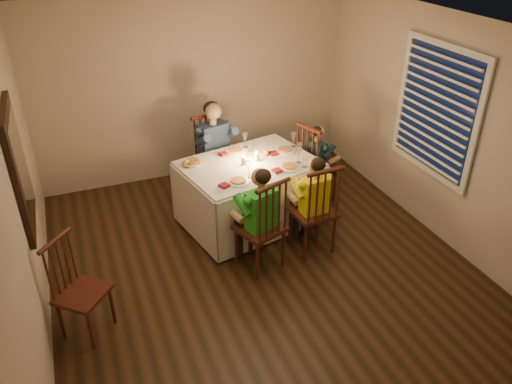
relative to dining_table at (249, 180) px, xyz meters
name	(u,v)px	position (x,y,z in m)	size (l,w,h in m)	color
ground	(260,264)	(-0.21, -0.88, -0.60)	(5.00, 5.00, 0.00)	black
wall_left	(20,204)	(-2.46, -0.88, 0.70)	(0.02, 5.00, 2.60)	#BDB1A1
wall_right	(441,130)	(2.04, -0.88, 0.70)	(0.02, 5.00, 2.60)	#BDB1A1
wall_back	(194,88)	(-0.21, 1.62, 0.70)	(4.50, 0.02, 2.60)	#BDB1A1
ceiling	(261,29)	(-0.21, -0.88, 2.00)	(5.00, 5.00, 0.00)	white
dining_table	(249,180)	(0.00, 0.00, 0.00)	(1.81, 1.46, 0.81)	silver
chair_adult	(217,194)	(-0.19, 0.82, -0.60)	(0.47, 0.45, 1.14)	#381B0F
chair_near_left	(260,265)	(-0.22, -0.89, -0.60)	(0.47, 0.45, 1.14)	#381B0F
chair_near_right	(311,247)	(0.47, -0.81, -0.60)	(0.47, 0.45, 1.14)	#381B0F
chair_end	(314,199)	(1.03, 0.19, -0.60)	(0.47, 0.45, 1.14)	#381B0F
chair_extra	(91,330)	(-2.11, -1.22, -0.60)	(0.42, 0.40, 1.03)	#381B0F
adult	(217,194)	(-0.19, 0.82, -0.60)	(0.52, 0.47, 1.36)	navy
child_green	(260,265)	(-0.22, -0.89, -0.60)	(0.45, 0.41, 1.23)	green
child_yellow	(311,247)	(0.47, -0.81, -0.60)	(0.43, 0.40, 1.20)	yellow
child_teal	(314,199)	(1.03, 0.19, -0.60)	(0.37, 0.34, 1.09)	#173339
setting_adult	(236,151)	(-0.05, 0.36, 0.25)	(0.26, 0.26, 0.02)	white
setting_green	(238,182)	(-0.29, -0.41, 0.25)	(0.26, 0.26, 0.02)	white
setting_yellow	(289,167)	(0.40, -0.30, 0.25)	(0.26, 0.26, 0.02)	white
setting_teal	(285,150)	(0.54, 0.15, 0.25)	(0.26, 0.26, 0.02)	white
candle_left	(244,161)	(-0.08, -0.02, 0.29)	(0.06, 0.06, 0.10)	white
candle_right	(257,157)	(0.10, 0.02, 0.29)	(0.06, 0.06, 0.10)	white
squash	(186,163)	(-0.74, 0.19, 0.28)	(0.09, 0.09, 0.09)	yellow
orange_fruit	(266,153)	(0.26, 0.11, 0.28)	(0.08, 0.08, 0.08)	orange
serving_bowl	(192,163)	(-0.66, 0.20, 0.27)	(0.22, 0.22, 0.05)	white
wall_mirror	(19,168)	(-2.43, -0.58, 0.90)	(0.06, 0.95, 1.15)	black
window_blinds	(435,111)	(2.00, -0.78, 0.90)	(0.07, 1.34, 1.54)	black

